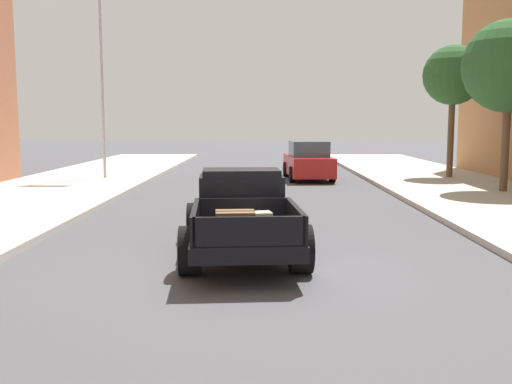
{
  "coord_description": "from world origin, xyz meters",
  "views": [
    {
      "loc": [
        0.08,
        -9.26,
        2.47
      ],
      "look_at": [
        -0.03,
        2.78,
        1.0
      ],
      "focal_mm": 40.56,
      "sensor_mm": 36.0,
      "label": 1
    }
  ],
  "objects": [
    {
      "name": "hotrod_truck_black",
      "position": [
        -0.3,
        1.53,
        0.75
      ],
      "size": [
        2.43,
        5.03,
        1.58
      ],
      "color": "black",
      "rests_on": "ground"
    },
    {
      "name": "flagpole",
      "position": [
        -6.23,
        14.71,
        5.77
      ],
      "size": [
        1.74,
        0.16,
        9.16
      ],
      "color": "#B2B2B7",
      "rests_on": "sidewalk_left"
    },
    {
      "name": "street_tree_third",
      "position": [
        8.03,
        15.15,
        4.35
      ],
      "size": [
        2.47,
        2.47,
        5.47
      ],
      "color": "brown",
      "rests_on": "sidewalk_right"
    },
    {
      "name": "street_tree_second",
      "position": [
        8.22,
        10.12,
        4.27
      ],
      "size": [
        3.05,
        3.05,
        5.66
      ],
      "color": "brown",
      "rests_on": "sidewalk_right"
    },
    {
      "name": "car_background_red",
      "position": [
        2.09,
        15.51,
        0.77
      ],
      "size": [
        2.05,
        4.39,
        1.65
      ],
      "color": "#AD1E1E",
      "rests_on": "ground"
    },
    {
      "name": "ground_plane",
      "position": [
        0.0,
        0.0,
        0.0
      ],
      "size": [
        140.0,
        140.0,
        0.0
      ],
      "primitive_type": "plane",
      "color": "#47474C"
    }
  ]
}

